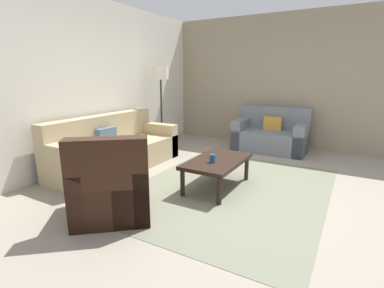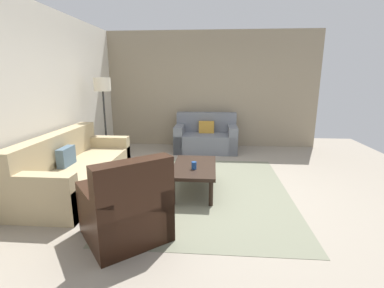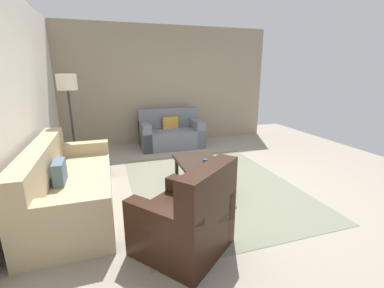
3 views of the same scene
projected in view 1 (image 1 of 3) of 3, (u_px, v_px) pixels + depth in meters
name	position (u px, v px, depth m)	size (l,w,h in m)	color
ground_plane	(230.00, 189.00, 3.96)	(8.00, 8.00, 0.00)	gray
rear_partition	(90.00, 83.00, 4.89)	(6.00, 0.12, 2.80)	silver
stone_feature_panel	(285.00, 81.00, 6.16)	(0.12, 5.20, 2.80)	gray
area_rug	(230.00, 189.00, 3.96)	(3.17, 2.47, 0.01)	slate
couch_main	(113.00, 151.00, 4.84)	(2.28, 0.93, 0.88)	tan
couch_loveseat	(271.00, 136.00, 6.01)	(0.86, 1.43, 0.88)	slate
armchair_leather	(112.00, 191.00, 3.12)	(1.13, 1.13, 0.95)	black
coffee_table	(217.00, 163.00, 3.96)	(1.10, 0.64, 0.41)	black
cup	(213.00, 158.00, 3.80)	(0.07, 0.07, 0.11)	#1E478C
lamp_standing	(161.00, 81.00, 5.76)	(0.32, 0.32, 1.71)	black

